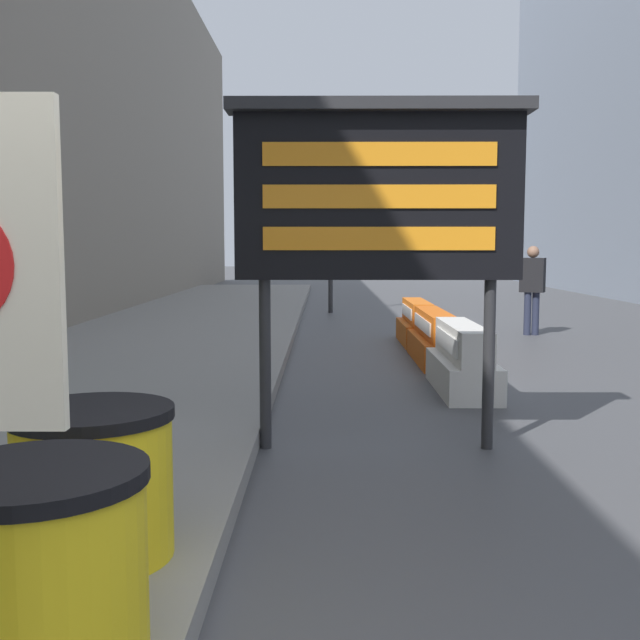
# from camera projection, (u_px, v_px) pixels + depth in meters

# --- Properties ---
(barrel_drum_foreground) EXTENTS (0.82, 0.82, 0.77)m
(barrel_drum_foreground) POSITION_uv_depth(u_px,v_px,m) (40.00, 569.00, 2.76)
(barrel_drum_foreground) COLOR yellow
(barrel_drum_foreground) RESTS_ON sidewalk_left
(barrel_drum_middle) EXTENTS (0.82, 0.82, 0.77)m
(barrel_drum_middle) POSITION_uv_depth(u_px,v_px,m) (94.00, 482.00, 3.77)
(barrel_drum_middle) COLOR yellow
(barrel_drum_middle) RESTS_ON sidewalk_left
(message_board) EXTENTS (2.50, 0.36, 2.92)m
(message_board) POSITION_uv_depth(u_px,v_px,m) (378.00, 195.00, 6.21)
(message_board) COLOR #28282B
(message_board) RESTS_ON ground_plane
(jersey_barrier_white) EXTENTS (0.62, 1.88, 0.81)m
(jersey_barrier_white) POSITION_uv_depth(u_px,v_px,m) (462.00, 362.00, 8.90)
(jersey_barrier_white) COLOR silver
(jersey_barrier_white) RESTS_ON ground_plane
(jersey_barrier_orange_far) EXTENTS (0.58, 2.15, 0.76)m
(jersey_barrier_orange_far) POSITION_uv_depth(u_px,v_px,m) (434.00, 340.00, 11.17)
(jersey_barrier_orange_far) COLOR orange
(jersey_barrier_orange_far) RESTS_ON ground_plane
(jersey_barrier_orange_near) EXTENTS (0.58, 1.78, 0.76)m
(jersey_barrier_orange_near) POSITION_uv_depth(u_px,v_px,m) (417.00, 325.00, 13.28)
(jersey_barrier_orange_near) COLOR orange
(jersey_barrier_orange_near) RESTS_ON ground_plane
(traffic_cone_near) EXTENTS (0.37, 0.37, 0.66)m
(traffic_cone_near) POSITION_uv_depth(u_px,v_px,m) (453.00, 343.00, 10.89)
(traffic_cone_near) COLOR black
(traffic_cone_near) RESTS_ON ground_plane
(traffic_light_near_curb) EXTENTS (0.28, 0.45, 4.37)m
(traffic_light_near_curb) POSITION_uv_depth(u_px,v_px,m) (331.00, 189.00, 18.98)
(traffic_light_near_curb) COLOR #2D2D30
(traffic_light_near_curb) RESTS_ON ground_plane
(pedestrian_worker) EXTENTS (0.53, 0.44, 1.73)m
(pedestrian_worker) POSITION_uv_depth(u_px,v_px,m) (532.00, 283.00, 14.45)
(pedestrian_worker) COLOR #23283D
(pedestrian_worker) RESTS_ON ground_plane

